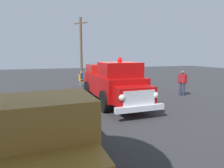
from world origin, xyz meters
name	(u,v)px	position (x,y,z in m)	size (l,w,h in m)	color
ground_plane	(118,104)	(0.00, 0.00, 0.00)	(60.00, 60.00, 0.00)	#333335
vintage_fire_truck	(113,82)	(-0.43, -0.11, 1.20)	(6.03, 2.51, 2.59)	black
classic_hot_rod	(124,76)	(-7.00, 3.04, 0.75)	(4.54, 2.34, 1.46)	black
parked_pickup	(45,126)	(5.05, -3.66, 0.99)	(4.90, 2.28, 1.90)	black
lawn_chair_near_truck	(81,79)	(-6.84, -0.95, 0.59)	(0.58, 0.57, 1.02)	#B7BABF
lawn_chair_by_car	(87,81)	(-5.60, -0.66, 0.59)	(0.62, 0.62, 1.02)	#B7BABF
spectator_seated	(82,78)	(-6.87, -0.82, 0.70)	(0.45, 0.58, 1.29)	#383842
spectator_standing	(183,81)	(-0.92, 4.87, 0.96)	(0.60, 0.44, 1.68)	#2D334C
utility_pole	(81,48)	(-11.58, -0.13, 3.45)	(1.36, 1.21, 6.62)	brown
traffic_cone	(48,112)	(1.47, -3.64, 0.31)	(0.40, 0.40, 0.64)	orange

